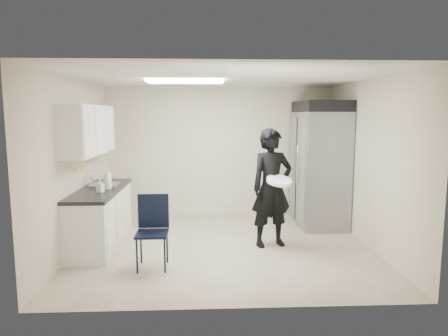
{
  "coord_description": "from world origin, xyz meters",
  "views": [
    {
      "loc": [
        -0.29,
        -6.02,
        2.06
      ],
      "look_at": [
        0.0,
        0.2,
        1.22
      ],
      "focal_mm": 32.0,
      "sensor_mm": 36.0,
      "label": 1
    }
  ],
  "objects_px": {
    "man_tuxedo": "(272,188)",
    "commercial_fridge": "(319,169)",
    "lower_counter": "(101,218)",
    "folding_chair": "(152,234)"
  },
  "relations": [
    {
      "from": "man_tuxedo",
      "to": "commercial_fridge",
      "type": "bearing_deg",
      "value": 31.54
    },
    {
      "from": "commercial_fridge",
      "to": "folding_chair",
      "type": "relative_size",
      "value": 2.2
    },
    {
      "from": "folding_chair",
      "to": "commercial_fridge",
      "type": "bearing_deg",
      "value": 35.74
    },
    {
      "from": "commercial_fridge",
      "to": "folding_chair",
      "type": "height_order",
      "value": "commercial_fridge"
    },
    {
      "from": "man_tuxedo",
      "to": "folding_chair",
      "type": "bearing_deg",
      "value": -170.41
    },
    {
      "from": "lower_counter",
      "to": "commercial_fridge",
      "type": "distance_m",
      "value": 3.98
    },
    {
      "from": "commercial_fridge",
      "to": "man_tuxedo",
      "type": "height_order",
      "value": "commercial_fridge"
    },
    {
      "from": "lower_counter",
      "to": "commercial_fridge",
      "type": "height_order",
      "value": "commercial_fridge"
    },
    {
      "from": "commercial_fridge",
      "to": "lower_counter",
      "type": "bearing_deg",
      "value": -164.12
    },
    {
      "from": "lower_counter",
      "to": "man_tuxedo",
      "type": "relative_size",
      "value": 1.03
    }
  ]
}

